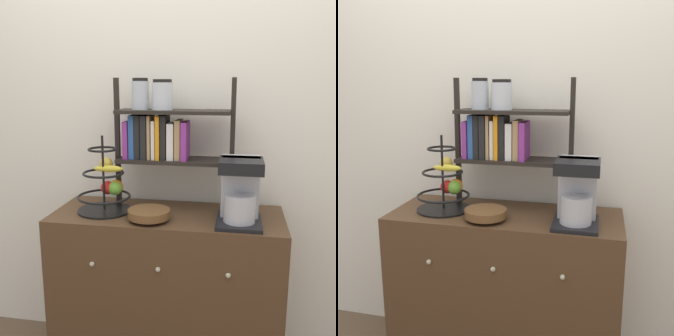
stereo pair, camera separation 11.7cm
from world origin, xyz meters
TOP-DOWN VIEW (x-y plane):
  - wall_back at (0.00, 0.51)m, footprint 7.00×0.05m
  - sideboard at (0.00, 0.23)m, footprint 1.17×0.48m
  - coffee_maker at (0.36, 0.17)m, footprint 0.21×0.26m
  - fruit_stand at (-0.32, 0.23)m, footprint 0.28×0.28m
  - wooden_bowl at (-0.07, 0.11)m, footprint 0.21×0.21m
  - shelf_hutch at (-0.05, 0.34)m, footprint 0.62×0.20m

SIDE VIEW (x-z plane):
  - sideboard at x=0.00m, z-range 0.00..0.88m
  - wooden_bowl at x=-0.07m, z-range 0.89..0.94m
  - fruit_stand at x=-0.32m, z-range 0.81..1.21m
  - coffee_maker at x=0.36m, z-range 0.88..1.19m
  - shelf_hutch at x=-0.05m, z-range 0.96..1.64m
  - wall_back at x=0.00m, z-range 0.00..2.60m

